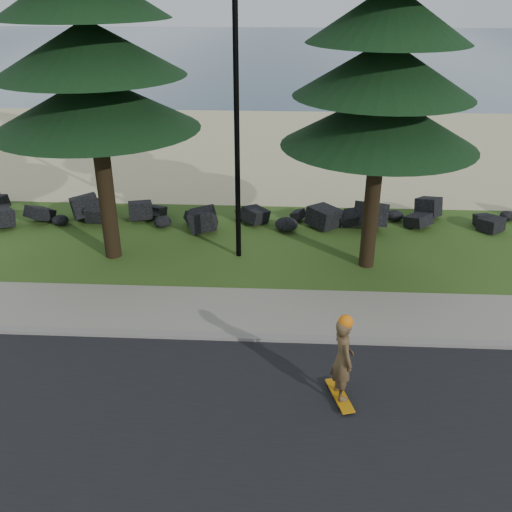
{
  "coord_description": "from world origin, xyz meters",
  "views": [
    {
      "loc": [
        1.25,
        -11.1,
        7.08
      ],
      "look_at": [
        0.66,
        0.0,
        1.58
      ],
      "focal_mm": 40.0,
      "sensor_mm": 36.0,
      "label": 1
    }
  ],
  "objects": [
    {
      "name": "ocean",
      "position": [
        0.0,
        51.0,
        0.0
      ],
      "size": [
        160.0,
        58.0,
        0.01
      ],
      "primitive_type": "cube",
      "color": "#32495F",
      "rests_on": "ground"
    },
    {
      "name": "beach_sand",
      "position": [
        0.0,
        14.5,
        0.01
      ],
      "size": [
        160.0,
        15.0,
        0.01
      ],
      "primitive_type": "cube",
      "color": "#CABF86",
      "rests_on": "ground"
    },
    {
      "name": "kerb",
      "position": [
        0.0,
        -0.9,
        0.05
      ],
      "size": [
        160.0,
        0.2,
        0.1
      ],
      "primitive_type": "cube",
      "color": "gray",
      "rests_on": "ground"
    },
    {
      "name": "sidewalk",
      "position": [
        0.0,
        0.2,
        0.04
      ],
      "size": [
        160.0,
        2.0,
        0.08
      ],
      "primitive_type": "cube",
      "color": "gray",
      "rests_on": "ground"
    },
    {
      "name": "road",
      "position": [
        0.0,
        -4.5,
        0.01
      ],
      "size": [
        160.0,
        7.0,
        0.02
      ],
      "primitive_type": "cube",
      "color": "black",
      "rests_on": "ground"
    },
    {
      "name": "seawall_boulders",
      "position": [
        0.0,
        5.6,
        0.0
      ],
      "size": [
        60.0,
        2.4,
        1.1
      ],
      "primitive_type": null,
      "color": "black",
      "rests_on": "ground"
    },
    {
      "name": "lamp_post",
      "position": [
        0.0,
        3.2,
        4.13
      ],
      "size": [
        0.25,
        0.14,
        8.14
      ],
      "color": "black",
      "rests_on": "ground"
    },
    {
      "name": "ground",
      "position": [
        0.0,
        0.0,
        0.0
      ],
      "size": [
        160.0,
        160.0,
        0.0
      ],
      "primitive_type": "plane",
      "color": "#314D18",
      "rests_on": "ground"
    },
    {
      "name": "skateboarder",
      "position": [
        2.35,
        -2.73,
        0.92
      ],
      "size": [
        0.54,
        1.0,
        1.82
      ],
      "rotation": [
        0.0,
        0.0,
        1.84
      ],
      "color": "#C57A0B",
      "rests_on": "ground"
    }
  ]
}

